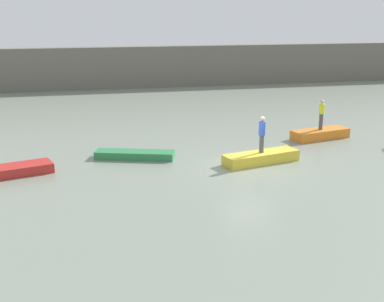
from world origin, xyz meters
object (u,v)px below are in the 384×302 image
object	(u,v)px
rowboat_red	(22,169)
rowboat_orange	(320,134)
rowboat_yellow	(261,158)
rowboat_green	(135,155)
person_hiviz_shirt	(322,113)
person_blue_shirt	(262,133)

from	to	relation	value
rowboat_red	rowboat_orange	bearing A→B (deg)	-5.76
rowboat_yellow	rowboat_red	bearing A→B (deg)	162.10
rowboat_green	rowboat_orange	size ratio (longest dim) A/B	1.14
rowboat_orange	person_hiviz_shirt	bearing A→B (deg)	0.00
rowboat_red	person_blue_shirt	bearing A→B (deg)	-20.36
rowboat_green	rowboat_orange	bearing A→B (deg)	26.81
person_blue_shirt	person_hiviz_shirt	distance (m)	6.25
rowboat_yellow	person_hiviz_shirt	bearing A→B (deg)	23.47
rowboat_green	rowboat_red	bearing A→B (deg)	-147.83
rowboat_yellow	person_hiviz_shirt	size ratio (longest dim) A/B	2.24
rowboat_yellow	rowboat_orange	bearing A→B (deg)	23.47
rowboat_red	rowboat_orange	world-z (taller)	rowboat_orange
rowboat_green	rowboat_yellow	xyz separation A→B (m)	(5.90, -2.08, 0.07)
rowboat_red	person_blue_shirt	world-z (taller)	person_blue_shirt
rowboat_red	rowboat_yellow	distance (m)	11.18
person_blue_shirt	person_hiviz_shirt	xyz separation A→B (m)	(4.95, 3.82, -0.02)
rowboat_orange	rowboat_red	bearing A→B (deg)	177.47
rowboat_red	person_hiviz_shirt	bearing A→B (deg)	-5.76
rowboat_green	rowboat_yellow	distance (m)	6.25
person_blue_shirt	rowboat_yellow	bearing A→B (deg)	-153.43
person_blue_shirt	person_hiviz_shirt	world-z (taller)	person_blue_shirt
rowboat_orange	person_blue_shirt	distance (m)	6.37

